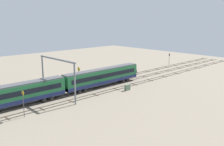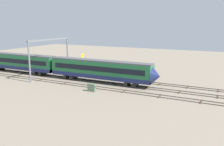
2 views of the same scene
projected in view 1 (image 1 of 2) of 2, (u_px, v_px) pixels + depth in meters
ground_plane at (105, 86)px, 68.06m from camera, size 149.53×149.53×0.00m
track_near_foreground at (116, 89)px, 64.98m from camera, size 133.53×2.40×0.16m
track_with_train at (105, 86)px, 68.04m from camera, size 133.53×2.40×0.16m
track_middle at (95, 83)px, 71.10m from camera, size 133.53×2.40×0.16m
train at (13, 96)px, 50.74m from camera, size 75.20×3.24×4.80m
overhead_gantry at (57, 70)px, 57.02m from camera, size 0.40×14.32×9.18m
speed_sign_near_foreground at (79, 75)px, 64.43m from camera, size 0.14×1.04×5.82m
speed_sign_mid_trackside at (23, 100)px, 45.97m from camera, size 0.14×0.89×5.12m
signal_light_trackside_departure at (169, 58)px, 98.43m from camera, size 0.31×0.32×4.56m
relay_cabinet at (127, 87)px, 63.94m from camera, size 1.58×0.67×1.50m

